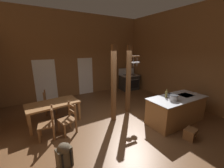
{
  "coord_description": "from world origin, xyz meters",
  "views": [
    {
      "loc": [
        -2.32,
        -3.34,
        2.6
      ],
      "look_at": [
        0.38,
        1.16,
        1.22
      ],
      "focal_mm": 22.2,
      "sensor_mm": 36.0,
      "label": 1
    }
  ],
  "objects_px": {
    "stockpot_on_counter": "(174,98)",
    "ladderback_chair_at_table_end": "(69,119)",
    "backpack": "(64,154)",
    "step_stool": "(190,133)",
    "ladderback_chair_by_post": "(49,102)",
    "mixing_bowl_on_counter": "(170,95)",
    "dining_table": "(53,105)",
    "ladderback_chair_near_window": "(48,124)",
    "kitchen_island": "(176,110)",
    "bottle_tall_on_counter": "(166,94)",
    "stove_range": "(129,82)"
  },
  "relations": [
    {
      "from": "kitchen_island",
      "to": "step_stool",
      "type": "xyz_separation_m",
      "value": [
        -0.49,
        -0.85,
        -0.29
      ]
    },
    {
      "from": "backpack",
      "to": "stockpot_on_counter",
      "type": "xyz_separation_m",
      "value": [
        3.5,
        -0.15,
        0.71
      ]
    },
    {
      "from": "ladderback_chair_near_window",
      "to": "ladderback_chair_by_post",
      "type": "distance_m",
      "value": 1.75
    },
    {
      "from": "mixing_bowl_on_counter",
      "to": "stockpot_on_counter",
      "type": "bearing_deg",
      "value": -130.63
    },
    {
      "from": "ladderback_chair_near_window",
      "to": "backpack",
      "type": "height_order",
      "value": "ladderback_chair_near_window"
    },
    {
      "from": "ladderback_chair_by_post",
      "to": "mixing_bowl_on_counter",
      "type": "distance_m",
      "value": 4.7
    },
    {
      "from": "ladderback_chair_by_post",
      "to": "bottle_tall_on_counter",
      "type": "xyz_separation_m",
      "value": [
        3.41,
        -2.9,
        0.6
      ]
    },
    {
      "from": "ladderback_chair_at_table_end",
      "to": "backpack",
      "type": "relative_size",
      "value": 1.59
    },
    {
      "from": "stockpot_on_counter",
      "to": "ladderback_chair_at_table_end",
      "type": "bearing_deg",
      "value": 154.74
    },
    {
      "from": "step_stool",
      "to": "backpack",
      "type": "relative_size",
      "value": 0.67
    },
    {
      "from": "stockpot_on_counter",
      "to": "mixing_bowl_on_counter",
      "type": "distance_m",
      "value": 0.51
    },
    {
      "from": "stockpot_on_counter",
      "to": "bottle_tall_on_counter",
      "type": "xyz_separation_m",
      "value": [
        0.01,
        0.31,
        0.02
      ]
    },
    {
      "from": "ladderback_chair_by_post",
      "to": "kitchen_island",
      "type": "bearing_deg",
      "value": -39.17
    },
    {
      "from": "stockpot_on_counter",
      "to": "ladderback_chair_by_post",
      "type": "bearing_deg",
      "value": 136.66
    },
    {
      "from": "stove_range",
      "to": "kitchen_island",
      "type": "bearing_deg",
      "value": -104.63
    },
    {
      "from": "kitchen_island",
      "to": "bottle_tall_on_counter",
      "type": "height_order",
      "value": "bottle_tall_on_counter"
    },
    {
      "from": "ladderback_chair_at_table_end",
      "to": "bottle_tall_on_counter",
      "type": "distance_m",
      "value": 3.33
    },
    {
      "from": "step_stool",
      "to": "ladderback_chair_near_window",
      "type": "distance_m",
      "value": 4.18
    },
    {
      "from": "kitchen_island",
      "to": "ladderback_chair_near_window",
      "type": "bearing_deg",
      "value": 161.53
    },
    {
      "from": "step_stool",
      "to": "mixing_bowl_on_counter",
      "type": "height_order",
      "value": "mixing_bowl_on_counter"
    },
    {
      "from": "ladderback_chair_near_window",
      "to": "backpack",
      "type": "bearing_deg",
      "value": -83.52
    },
    {
      "from": "dining_table",
      "to": "ladderback_chair_near_window",
      "type": "distance_m",
      "value": 0.92
    },
    {
      "from": "kitchen_island",
      "to": "bottle_tall_on_counter",
      "type": "xyz_separation_m",
      "value": [
        -0.38,
        0.18,
        0.59
      ]
    },
    {
      "from": "mixing_bowl_on_counter",
      "to": "ladderback_chair_by_post",
      "type": "bearing_deg",
      "value": 142.81
    },
    {
      "from": "step_stool",
      "to": "ladderback_chair_by_post",
      "type": "bearing_deg",
      "value": 129.94
    },
    {
      "from": "ladderback_chair_near_window",
      "to": "mixing_bowl_on_counter",
      "type": "bearing_deg",
      "value": -15.35
    },
    {
      "from": "ladderback_chair_by_post",
      "to": "ladderback_chair_at_table_end",
      "type": "relative_size",
      "value": 1.0
    },
    {
      "from": "stove_range",
      "to": "ladderback_chair_near_window",
      "type": "distance_m",
      "value": 5.79
    },
    {
      "from": "stove_range",
      "to": "ladderback_chair_by_post",
      "type": "bearing_deg",
      "value": -168.33
    },
    {
      "from": "ladderback_chair_at_table_end",
      "to": "step_stool",
      "type": "bearing_deg",
      "value": -36.31
    },
    {
      "from": "stockpot_on_counter",
      "to": "bottle_tall_on_counter",
      "type": "height_order",
      "value": "bottle_tall_on_counter"
    },
    {
      "from": "ladderback_chair_near_window",
      "to": "ladderback_chair_at_table_end",
      "type": "xyz_separation_m",
      "value": [
        0.59,
        -0.03,
        0.0
      ]
    },
    {
      "from": "ladderback_chair_by_post",
      "to": "backpack",
      "type": "relative_size",
      "value": 1.59
    },
    {
      "from": "kitchen_island",
      "to": "backpack",
      "type": "relative_size",
      "value": 3.66
    },
    {
      "from": "dining_table",
      "to": "ladderback_chair_near_window",
      "type": "relative_size",
      "value": 1.88
    },
    {
      "from": "step_stool",
      "to": "ladderback_chair_by_post",
      "type": "relative_size",
      "value": 0.42
    },
    {
      "from": "stove_range",
      "to": "stockpot_on_counter",
      "type": "xyz_separation_m",
      "value": [
        -1.45,
        -4.21,
        0.54
      ]
    },
    {
      "from": "kitchen_island",
      "to": "dining_table",
      "type": "bearing_deg",
      "value": 149.61
    },
    {
      "from": "stove_range",
      "to": "backpack",
      "type": "distance_m",
      "value": 6.4
    },
    {
      "from": "ladderback_chair_at_table_end",
      "to": "stockpot_on_counter",
      "type": "distance_m",
      "value": 3.43
    },
    {
      "from": "ladderback_chair_near_window",
      "to": "stockpot_on_counter",
      "type": "distance_m",
      "value": 3.97
    },
    {
      "from": "dining_table",
      "to": "backpack",
      "type": "xyz_separation_m",
      "value": [
        -0.13,
        -2.17,
        -0.34
      ]
    },
    {
      "from": "ladderback_chair_at_table_end",
      "to": "bottle_tall_on_counter",
      "type": "height_order",
      "value": "bottle_tall_on_counter"
    },
    {
      "from": "ladderback_chair_at_table_end",
      "to": "backpack",
      "type": "bearing_deg",
      "value": -108.82
    },
    {
      "from": "ladderback_chair_near_window",
      "to": "ladderback_chair_at_table_end",
      "type": "height_order",
      "value": "same"
    },
    {
      "from": "step_stool",
      "to": "ladderback_chair_near_window",
      "type": "relative_size",
      "value": 0.42
    },
    {
      "from": "ladderback_chair_at_table_end",
      "to": "mixing_bowl_on_counter",
      "type": "relative_size",
      "value": 5.14
    },
    {
      "from": "stockpot_on_counter",
      "to": "mixing_bowl_on_counter",
      "type": "xyz_separation_m",
      "value": [
        0.33,
        0.38,
        -0.06
      ]
    },
    {
      "from": "dining_table",
      "to": "mixing_bowl_on_counter",
      "type": "bearing_deg",
      "value": -27.76
    },
    {
      "from": "stove_range",
      "to": "step_stool",
      "type": "bearing_deg",
      "value": -107.47
    }
  ]
}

